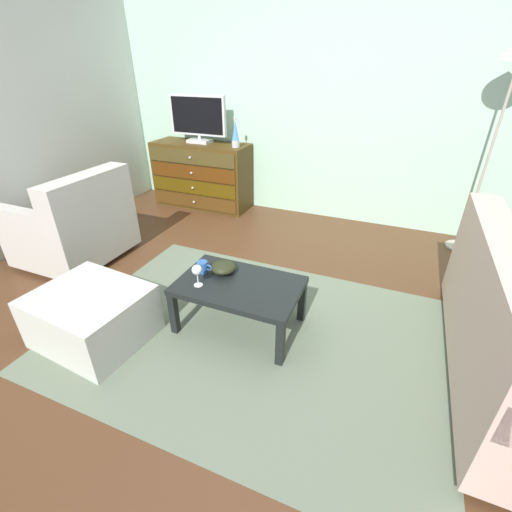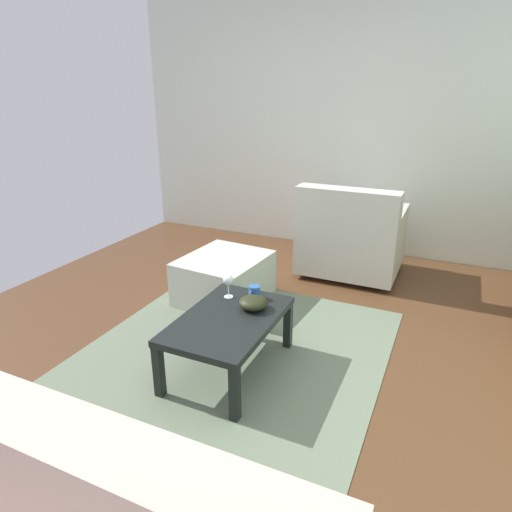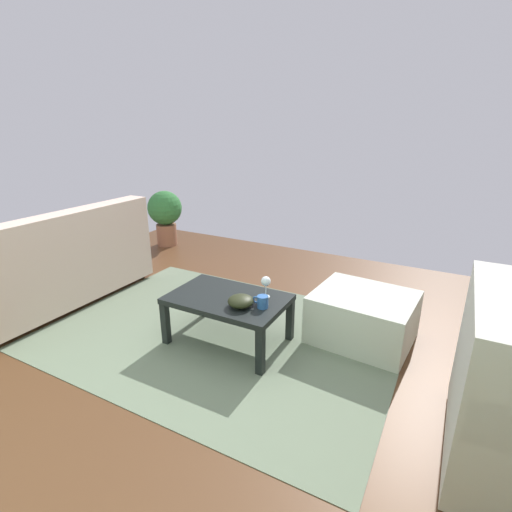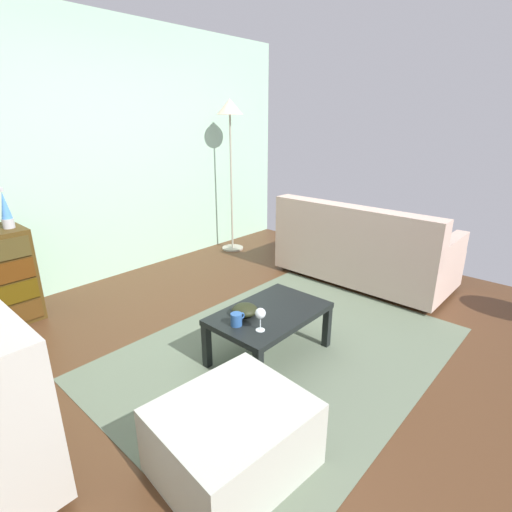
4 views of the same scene
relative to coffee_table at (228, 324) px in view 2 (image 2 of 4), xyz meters
The scene contains 9 objects.
ground_plane 0.38m from the coffee_table, 122.15° to the left, with size 5.47×4.88×0.05m, color #4F311C.
wall_plain_left 2.78m from the coffee_table, behind, with size 0.12×4.88×2.62m, color silver.
area_rug 0.34m from the coffee_table, 26.96° to the right, with size 2.60×1.90×0.01m, color #616E59.
coffee_table is the anchor object (origin of this frame).
wine_glass 0.32m from the coffee_table, 152.62° to the right, with size 0.07×0.07×0.16m.
mug 0.31m from the coffee_table, behind, with size 0.11×0.08×0.08m.
bowl_decorative 0.20m from the coffee_table, 151.13° to the left, with size 0.18×0.18×0.08m, color black.
armchair 1.84m from the coffee_table, behind, with size 0.80×0.88×0.86m.
ottoman 1.01m from the coffee_table, 150.05° to the right, with size 0.70×0.60×0.37m, color #B7BCAE.
Camera 2 is at (2.18, 0.99, 1.66)m, focal length 31.39 mm.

